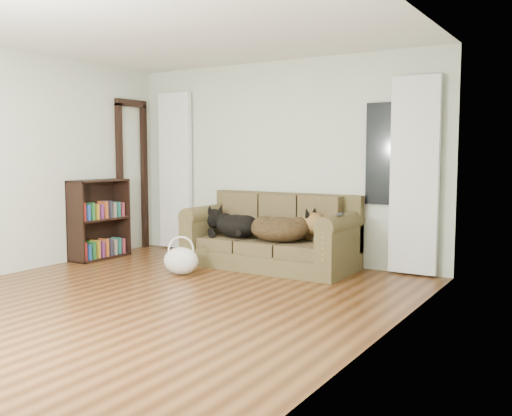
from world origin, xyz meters
The scene contains 15 objects.
floor centered at (0.00, 0.00, 0.00)m, with size 5.00×5.00×0.00m, color #40220E.
ceiling centered at (0.00, 0.00, 2.60)m, with size 5.00×5.00×0.00m, color white.
wall_back centered at (0.00, 2.50, 1.30)m, with size 4.50×0.04×2.60m, color beige.
wall_left centered at (-2.25, 0.00, 1.30)m, with size 0.04×5.00×2.60m, color beige.
wall_right centered at (2.25, 0.00, 1.30)m, with size 0.04×5.00×2.60m, color beige.
curtain_left centered at (-1.70, 2.42, 1.15)m, with size 0.55×0.08×2.25m, color white.
curtain_right centered at (1.80, 2.42, 1.15)m, with size 0.55×0.08×2.25m, color white.
window_pane centered at (1.45, 2.47, 1.40)m, with size 0.50×0.03×1.20m, color black.
door_casing centered at (-2.20, 2.05, 1.05)m, with size 0.07×0.60×2.10m, color black.
sofa centered at (0.15, 1.97, 0.45)m, with size 2.10×0.91×0.86m, color brown.
dog_black_lab centered at (-0.33, 1.92, 0.48)m, with size 0.69×0.48×0.29m, color black.
dog_shepherd centered at (0.40, 1.89, 0.49)m, with size 0.75×0.53×0.33m, color black.
tv_remote centered at (1.15, 1.82, 0.73)m, with size 0.05×0.18×0.02m, color black.
tote_bag centered at (-0.51, 1.06, 0.16)m, with size 0.44×0.34×0.32m, color beige.
bookshelf centered at (-2.09, 1.29, 0.50)m, with size 0.32×0.85×1.06m, color black.
Camera 1 is at (3.66, -4.05, 1.41)m, focal length 40.00 mm.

